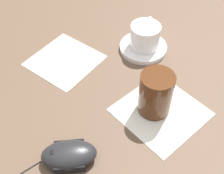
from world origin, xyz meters
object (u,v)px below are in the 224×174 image
Objects in this scene: saucer at (143,47)px; coffee_cup at (145,35)px; computer_mouse at (69,155)px; drinking_glass at (156,93)px.

saucer is 0.04m from coffee_cup.
coffee_cup is (-0.00, -0.00, 0.04)m from saucer.
coffee_cup is at bearing -148.05° from saucer.
saucer is 0.36m from computer_mouse.
computer_mouse is (0.24, 0.26, 0.01)m from saucer.
saucer is at bearing 31.95° from coffee_cup.
coffee_cup is 0.98× the size of drinking_glass.
coffee_cup is 0.84× the size of computer_mouse.
saucer is 0.20m from drinking_glass.
saucer is at bearing -103.10° from drinking_glass.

